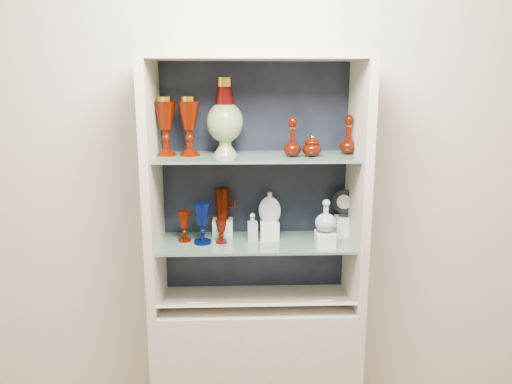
{
  "coord_description": "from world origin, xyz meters",
  "views": [
    {
      "loc": [
        -0.08,
        -0.75,
        1.82
      ],
      "look_at": [
        0.0,
        1.53,
        1.3
      ],
      "focal_mm": 35.0,
      "sensor_mm": 36.0,
      "label": 1
    }
  ],
  "objects_px": {
    "pedestal_lamp_left": "(189,126)",
    "lidded_bowl": "(312,146)",
    "ruby_decanter_a": "(293,135)",
    "cameo_medallion": "(344,203)",
    "flat_flask": "(270,206)",
    "ruby_pitcher": "(222,204)",
    "ruby_goblet_tall": "(184,226)",
    "clear_square_bottle": "(252,227)",
    "ruby_goblet_small": "(221,231)",
    "pedestal_lamp_right": "(166,126)",
    "cobalt_goblet": "(202,223)",
    "clear_round_decanter": "(326,217)",
    "ruby_decanter_b": "(349,133)",
    "enamel_urn": "(225,117)"
  },
  "relations": [
    {
      "from": "ruby_goblet_tall",
      "to": "ruby_decanter_b",
      "type": "bearing_deg",
      "value": 0.55
    },
    {
      "from": "enamel_urn",
      "to": "ruby_decanter_a",
      "type": "xyz_separation_m",
      "value": [
        0.31,
        -0.08,
        -0.08
      ]
    },
    {
      "from": "clear_round_decanter",
      "to": "cameo_medallion",
      "type": "xyz_separation_m",
      "value": [
        0.12,
        0.16,
        0.03
      ]
    },
    {
      "from": "ruby_goblet_small",
      "to": "clear_round_decanter",
      "type": "bearing_deg",
      "value": -7.9
    },
    {
      "from": "flat_flask",
      "to": "pedestal_lamp_left",
      "type": "bearing_deg",
      "value": -164.36
    },
    {
      "from": "pedestal_lamp_left",
      "to": "ruby_pitcher",
      "type": "height_order",
      "value": "pedestal_lamp_left"
    },
    {
      "from": "ruby_decanter_a",
      "to": "pedestal_lamp_right",
      "type": "bearing_deg",
      "value": 173.27
    },
    {
      "from": "ruby_decanter_b",
      "to": "lidded_bowl",
      "type": "height_order",
      "value": "ruby_decanter_b"
    },
    {
      "from": "pedestal_lamp_left",
      "to": "cobalt_goblet",
      "type": "height_order",
      "value": "pedestal_lamp_left"
    },
    {
      "from": "ruby_goblet_tall",
      "to": "lidded_bowl",
      "type": "bearing_deg",
      "value": -5.85
    },
    {
      "from": "ruby_goblet_small",
      "to": "pedestal_lamp_right",
      "type": "bearing_deg",
      "value": 171.7
    },
    {
      "from": "ruby_goblet_small",
      "to": "clear_square_bottle",
      "type": "height_order",
      "value": "clear_square_bottle"
    },
    {
      "from": "lidded_bowl",
      "to": "enamel_urn",
      "type": "bearing_deg",
      "value": 168.85
    },
    {
      "from": "ruby_decanter_a",
      "to": "clear_round_decanter",
      "type": "bearing_deg",
      "value": -12.76
    },
    {
      "from": "ruby_goblet_tall",
      "to": "clear_round_decanter",
      "type": "bearing_deg",
      "value": -8.57
    },
    {
      "from": "ruby_decanter_b",
      "to": "clear_round_decanter",
      "type": "distance_m",
      "value": 0.41
    },
    {
      "from": "lidded_bowl",
      "to": "ruby_goblet_tall",
      "type": "bearing_deg",
      "value": 174.15
    },
    {
      "from": "ruby_decanter_b",
      "to": "cobalt_goblet",
      "type": "height_order",
      "value": "ruby_decanter_b"
    },
    {
      "from": "ruby_pitcher",
      "to": "cameo_medallion",
      "type": "distance_m",
      "value": 0.6
    },
    {
      "from": "pedestal_lamp_right",
      "to": "ruby_goblet_tall",
      "type": "relative_size",
      "value": 1.78
    },
    {
      "from": "cobalt_goblet",
      "to": "clear_square_bottle",
      "type": "distance_m",
      "value": 0.24
    },
    {
      "from": "clear_square_bottle",
      "to": "clear_round_decanter",
      "type": "height_order",
      "value": "clear_round_decanter"
    },
    {
      "from": "clear_round_decanter",
      "to": "lidded_bowl",
      "type": "bearing_deg",
      "value": 149.99
    },
    {
      "from": "lidded_bowl",
      "to": "flat_flask",
      "type": "xyz_separation_m",
      "value": [
        -0.19,
        0.08,
        -0.3
      ]
    },
    {
      "from": "ruby_decanter_a",
      "to": "cameo_medallion",
      "type": "relative_size",
      "value": 1.45
    },
    {
      "from": "pedestal_lamp_left",
      "to": "cobalt_goblet",
      "type": "xyz_separation_m",
      "value": [
        0.05,
        -0.03,
        -0.46
      ]
    },
    {
      "from": "ruby_decanter_b",
      "to": "enamel_urn",
      "type": "bearing_deg",
      "value": 179.07
    },
    {
      "from": "ruby_pitcher",
      "to": "cameo_medallion",
      "type": "height_order",
      "value": "same"
    },
    {
      "from": "enamel_urn",
      "to": "cameo_medallion",
      "type": "bearing_deg",
      "value": 3.88
    },
    {
      "from": "cobalt_goblet",
      "to": "clear_square_bottle",
      "type": "height_order",
      "value": "cobalt_goblet"
    },
    {
      "from": "pedestal_lamp_left",
      "to": "clear_round_decanter",
      "type": "xyz_separation_m",
      "value": [
        0.63,
        -0.1,
        -0.41
      ]
    },
    {
      "from": "pedestal_lamp_left",
      "to": "lidded_bowl",
      "type": "xyz_separation_m",
      "value": [
        0.56,
        -0.06,
        -0.08
      ]
    },
    {
      "from": "clear_round_decanter",
      "to": "enamel_urn",
      "type": "bearing_deg",
      "value": 165.82
    },
    {
      "from": "enamel_urn",
      "to": "lidded_bowl",
      "type": "relative_size",
      "value": 3.51
    },
    {
      "from": "pedestal_lamp_right",
      "to": "lidded_bowl",
      "type": "height_order",
      "value": "pedestal_lamp_right"
    },
    {
      "from": "ruby_decanter_a",
      "to": "lidded_bowl",
      "type": "relative_size",
      "value": 2.01
    },
    {
      "from": "lidded_bowl",
      "to": "cameo_medallion",
      "type": "bearing_deg",
      "value": 32.43
    },
    {
      "from": "ruby_pitcher",
      "to": "ruby_goblet_tall",
      "type": "bearing_deg",
      "value": -139.51
    },
    {
      "from": "cameo_medallion",
      "to": "clear_square_bottle",
      "type": "bearing_deg",
      "value": -152.63
    },
    {
      "from": "pedestal_lamp_right",
      "to": "clear_square_bottle",
      "type": "bearing_deg",
      "value": -1.56
    },
    {
      "from": "ruby_decanter_a",
      "to": "cameo_medallion",
      "type": "xyz_separation_m",
      "value": [
        0.28,
        0.12,
        -0.35
      ]
    },
    {
      "from": "pedestal_lamp_left",
      "to": "cobalt_goblet",
      "type": "bearing_deg",
      "value": -31.98
    },
    {
      "from": "pedestal_lamp_left",
      "to": "ruby_goblet_tall",
      "type": "relative_size",
      "value": 1.79
    },
    {
      "from": "pedestal_lamp_left",
      "to": "cameo_medallion",
      "type": "relative_size",
      "value": 1.93
    },
    {
      "from": "ruby_goblet_small",
      "to": "cameo_medallion",
      "type": "height_order",
      "value": "cameo_medallion"
    },
    {
      "from": "ruby_decanter_a",
      "to": "ruby_pitcher",
      "type": "xyz_separation_m",
      "value": [
        -0.33,
        0.16,
        -0.36
      ]
    },
    {
      "from": "enamel_urn",
      "to": "ruby_goblet_small",
      "type": "xyz_separation_m",
      "value": [
        -0.02,
        -0.05,
        -0.54
      ]
    },
    {
      "from": "pedestal_lamp_left",
      "to": "clear_square_bottle",
      "type": "relative_size",
      "value": 1.95
    },
    {
      "from": "pedestal_lamp_right",
      "to": "enamel_urn",
      "type": "xyz_separation_m",
      "value": [
        0.27,
        0.01,
        0.04
      ]
    },
    {
      "from": "ruby_decanter_a",
      "to": "clear_square_bottle",
      "type": "bearing_deg",
      "value": 162.37
    }
  ]
}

